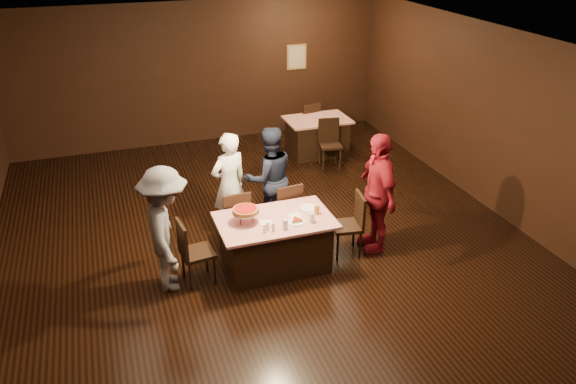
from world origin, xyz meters
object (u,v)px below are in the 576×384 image
at_px(chair_far_right, 285,209).
at_px(diner_grey_knit, 166,230).
at_px(plate_empty, 308,208).
at_px(chair_end_right, 347,225).
at_px(chair_end_left, 197,251).
at_px(diner_white_jacket, 229,185).
at_px(chair_back_far, 307,123).
at_px(glass_front_right, 312,218).
at_px(pizza_stand, 245,210).
at_px(main_table, 275,243).
at_px(back_table, 317,136).
at_px(glass_front_left, 285,224).
at_px(chair_far_left, 234,218).
at_px(chair_back_near, 330,144).
at_px(diner_navy_hoodie, 270,178).
at_px(diner_red_shirt, 377,193).
at_px(glass_amber, 317,210).

distance_m(chair_far_right, diner_grey_knit, 2.05).
bearing_deg(plate_empty, chair_end_right, -15.26).
bearing_deg(chair_far_right, chair_end_left, 20.47).
distance_m(chair_end_left, diner_white_jacket, 1.41).
bearing_deg(chair_back_far, glass_front_right, 59.22).
bearing_deg(pizza_stand, chair_back_far, 59.46).
xyz_separation_m(main_table, back_table, (2.13, 3.74, 0.00)).
bearing_deg(chair_far_right, glass_front_left, 65.47).
xyz_separation_m(back_table, pizza_stand, (-2.53, -3.69, 0.57)).
bearing_deg(chair_end_left, main_table, -96.55).
bearing_deg(diner_grey_knit, chair_far_left, -52.44).
relative_size(main_table, chair_end_right, 1.68).
distance_m(chair_back_near, plate_empty, 3.31).
relative_size(chair_back_near, diner_navy_hoodie, 0.56).
xyz_separation_m(chair_back_near, diner_red_shirt, (-0.56, -3.02, 0.44)).
height_order(chair_end_left, diner_navy_hoodie, diner_navy_hoodie).
relative_size(back_table, diner_white_jacket, 0.78).
xyz_separation_m(chair_end_right, diner_grey_knit, (-2.58, 0.02, 0.40)).
bearing_deg(chair_far_left, glass_amber, 138.23).
bearing_deg(chair_far_left, diner_grey_knit, 31.01).
relative_size(diner_white_jacket, diner_grey_knit, 0.96).
xyz_separation_m(chair_far_right, glass_amber, (0.20, -0.80, 0.37)).
xyz_separation_m(diner_grey_knit, plate_empty, (2.03, 0.13, -0.09)).
bearing_deg(diner_grey_knit, glass_front_left, -98.40).
bearing_deg(diner_grey_knit, back_table, -40.68).
height_order(chair_far_right, glass_amber, chair_far_right).
bearing_deg(pizza_stand, chair_end_left, -175.91).
relative_size(chair_far_right, diner_white_jacket, 0.57).
distance_m(chair_end_right, diner_grey_knit, 2.61).
xyz_separation_m(chair_far_right, pizza_stand, (-0.80, -0.70, 0.48)).
bearing_deg(glass_amber, chair_end_right, 5.71).
bearing_deg(chair_far_left, chair_back_near, -140.96).
bearing_deg(glass_front_right, glass_amber, 53.13).
distance_m(chair_far_left, diner_red_shirt, 2.15).
relative_size(chair_end_left, pizza_stand, 2.50).
bearing_deg(chair_end_left, chair_back_far, -43.22).
distance_m(main_table, glass_front_right, 0.69).
distance_m(chair_far_right, glass_front_left, 1.17).
relative_size(diner_grey_knit, glass_amber, 12.45).
height_order(chair_end_left, glass_front_left, chair_end_left).
relative_size(chair_far_left, chair_back_far, 1.00).
height_order(chair_end_left, plate_empty, chair_end_left).
relative_size(plate_empty, glass_front_left, 1.79).
xyz_separation_m(back_table, chair_end_left, (-3.23, -3.74, 0.09)).
bearing_deg(chair_end_right, back_table, 173.32).
relative_size(chair_end_left, chair_back_near, 1.00).
relative_size(chair_end_left, glass_amber, 6.79).
bearing_deg(diner_white_jacket, main_table, 87.72).
relative_size(diner_grey_knit, plate_empty, 6.97).
xyz_separation_m(plate_empty, glass_front_left, (-0.50, -0.45, 0.06)).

